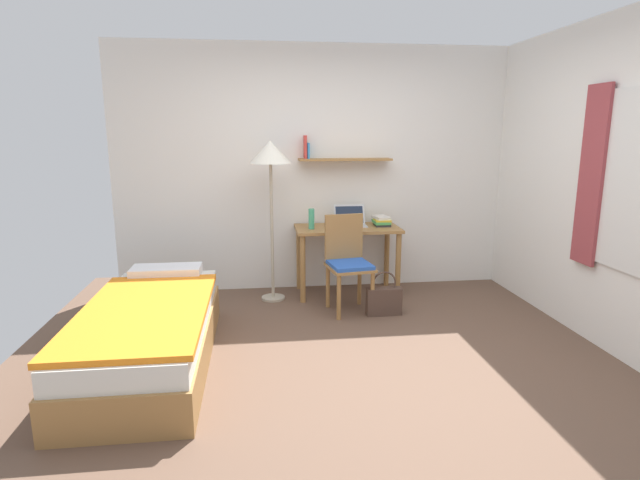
# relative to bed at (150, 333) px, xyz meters

# --- Properties ---
(ground_plane) EXTENTS (5.28, 5.28, 0.00)m
(ground_plane) POSITION_rel_bed_xyz_m (1.52, -0.22, -0.24)
(ground_plane) COLOR brown
(wall_back) EXTENTS (4.40, 0.27, 2.60)m
(wall_back) POSITION_rel_bed_xyz_m (1.52, 1.80, 1.06)
(wall_back) COLOR white
(wall_back) RESTS_ON ground_plane
(wall_right) EXTENTS (0.10, 4.40, 2.60)m
(wall_right) POSITION_rel_bed_xyz_m (3.54, -0.22, 1.06)
(wall_right) COLOR white
(wall_right) RESTS_ON ground_plane
(bed) EXTENTS (0.87, 2.03, 0.54)m
(bed) POSITION_rel_bed_xyz_m (0.00, 0.00, 0.00)
(bed) COLOR #9E703D
(bed) RESTS_ON ground_plane
(desk) EXTENTS (1.08, 0.56, 0.72)m
(desk) POSITION_rel_bed_xyz_m (1.74, 1.48, 0.35)
(desk) COLOR #9E703D
(desk) RESTS_ON ground_plane
(desk_chair) EXTENTS (0.46, 0.48, 0.92)m
(desk_chair) POSITION_rel_bed_xyz_m (1.66, 0.98, 0.26)
(desk_chair) COLOR #9E703D
(desk_chair) RESTS_ON ground_plane
(standing_lamp) EXTENTS (0.41, 0.41, 1.62)m
(standing_lamp) POSITION_rel_bed_xyz_m (0.95, 1.38, 1.19)
(standing_lamp) COLOR #B2A893
(standing_lamp) RESTS_ON ground_plane
(laptop) EXTENTS (0.33, 0.24, 0.22)m
(laptop) POSITION_rel_bed_xyz_m (1.78, 1.56, 0.54)
(laptop) COLOR #B7BABF
(laptop) RESTS_ON desk
(water_bottle) EXTENTS (0.06, 0.06, 0.21)m
(water_bottle) POSITION_rel_bed_xyz_m (1.36, 1.43, 0.59)
(water_bottle) COLOR #42A87F
(water_bottle) RESTS_ON desk
(book_stack) EXTENTS (0.18, 0.25, 0.10)m
(book_stack) POSITION_rel_bed_xyz_m (2.12, 1.53, 0.53)
(book_stack) COLOR #333338
(book_stack) RESTS_ON desk
(handbag) EXTENTS (0.33, 0.11, 0.42)m
(handbag) POSITION_rel_bed_xyz_m (1.98, 0.80, -0.09)
(handbag) COLOR #4C382D
(handbag) RESTS_ON ground_plane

